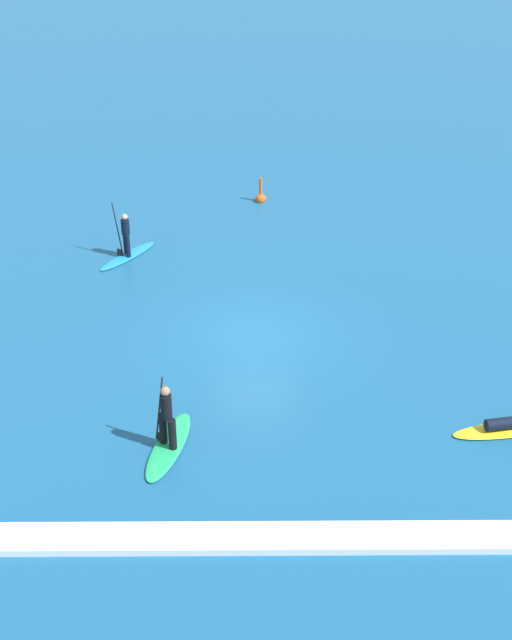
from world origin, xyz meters
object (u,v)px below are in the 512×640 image
surfer_on_blue_board (127,246)px  surfer_on_green_board (168,435)px  marker_buoy (261,198)px  surfer_on_yellow_board (511,426)px

surfer_on_blue_board → surfer_on_green_board: bearing=47.2°
surfer_on_green_board → marker_buoy: (2.56, 16.28, -0.26)m
surfer_on_blue_board → marker_buoy: size_ratio=2.35×
surfer_on_blue_board → marker_buoy: 7.19m
surfer_on_green_board → surfer_on_blue_board: surfer_on_blue_board is taller
surfer_on_yellow_board → surfer_on_blue_board: bearing=127.5°
surfer_on_yellow_board → surfer_on_green_board: 9.07m
surfer_on_green_board → surfer_on_yellow_board: bearing=-71.8°
surfer_on_yellow_board → surfer_on_green_board: (-9.04, -0.68, 0.29)m
surfer_on_green_board → surfer_on_blue_board: size_ratio=1.11×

